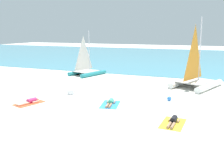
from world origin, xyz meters
name	(u,v)px	position (x,y,z in m)	size (l,w,h in m)	color
ground_plane	(129,79)	(0.00, 10.00, 0.00)	(120.00, 120.00, 0.00)	white
ocean_water	(167,57)	(0.00, 32.14, 0.03)	(120.00, 40.00, 0.05)	#4C9EB7
sailboat_white	(195,77)	(6.20, 8.69, 0.86)	(4.27, 5.16, 5.78)	white
sailboat_teal	(86,69)	(-4.94, 10.50, 0.70)	(3.25, 4.11, 4.68)	teal
towel_left	(29,103)	(-3.53, -0.27, 0.01)	(1.10, 1.90, 0.01)	#EA5933
sunbather_left	(30,101)	(-3.51, -0.21, 0.13)	(0.84, 1.54, 0.30)	#D83372
towel_middle	(110,104)	(1.47, 1.43, 0.01)	(1.10, 1.90, 0.01)	#338CD8
sunbather_middle	(110,102)	(1.46, 1.49, 0.13)	(0.70, 1.56, 0.30)	#3FB28C
towel_right	(173,124)	(5.69, -0.46, 0.01)	(1.10, 1.90, 0.01)	yellow
sunbather_right	(173,121)	(5.69, -0.39, 0.13)	(0.56, 1.57, 0.30)	black
beach_ball	(169,99)	(4.85, 3.72, 0.15)	(0.30, 0.30, 0.30)	#337FE5
cooler_box	(71,92)	(-2.15, 2.72, 0.18)	(0.50, 0.36, 0.36)	white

